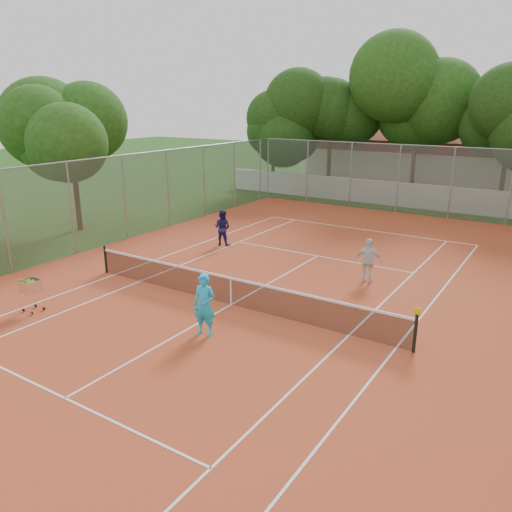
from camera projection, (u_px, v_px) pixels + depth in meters
The scene contains 12 objects.
ground at pixel (231, 305), 16.30m from camera, with size 120.00×120.00×0.00m, color #193B10.
court_pad at pixel (231, 305), 16.29m from camera, with size 18.00×34.00×0.02m, color #B04322.
court_lines at pixel (231, 305), 16.29m from camera, with size 10.98×23.78×0.01m, color white.
tennis_net at pixel (231, 291), 16.15m from camera, with size 11.88×0.10×0.98m, color black.
perimeter_fence at pixel (230, 247), 15.70m from camera, with size 18.00×34.00×4.00m, color slate.
boundary_wall at pixel (406, 195), 31.33m from camera, with size 26.00×0.30×1.50m, color silver.
clubhouse at pixel (420, 156), 39.97m from camera, with size 16.40×9.00×4.40m, color beige.
tropical_trees at pixel (426, 124), 32.48m from camera, with size 29.00×19.00×10.00m, color black.
player_near at pixel (204, 305), 13.95m from camera, with size 0.66×0.43×1.81m, color #1CB7F0.
player_far_left at pixel (222, 228), 22.87m from camera, with size 0.80×0.62×1.64m, color #1A1A50.
player_far_right at pixel (369, 261), 18.08m from camera, with size 0.97×0.41×1.66m, color silver.
ball_hopper at pixel (32, 294), 15.63m from camera, with size 0.55×0.55×1.14m, color silver.
Camera 1 is at (8.85, -12.25, 6.37)m, focal length 35.00 mm.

